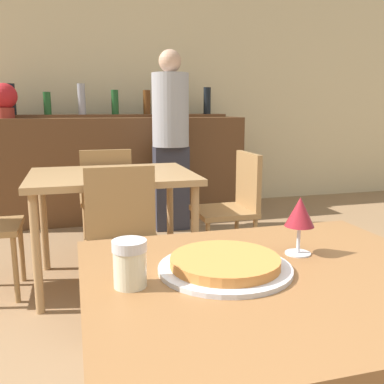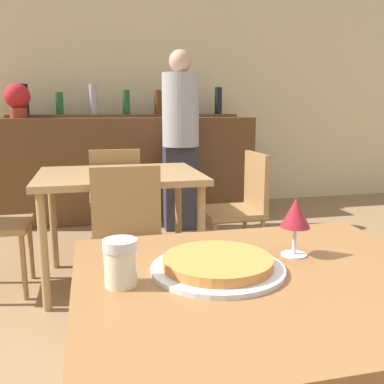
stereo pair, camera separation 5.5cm
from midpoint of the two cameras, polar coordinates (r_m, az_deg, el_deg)
name	(u,v)px [view 1 (the left image)]	position (r m, az deg, el deg)	size (l,w,h in m)	color
wall_back	(111,85)	(5.03, -11.04, 13.77)	(8.00, 0.05, 2.80)	beige
dining_table_near	(274,312)	(1.10, 9.41, -15.48)	(0.91, 0.78, 0.76)	brown
dining_table_far	(112,186)	(2.83, -11.13, 0.82)	(1.04, 0.82, 0.74)	#A87F51
bar_counter	(119,168)	(4.57, -10.11, 3.11)	(2.60, 0.56, 1.06)	brown
bar_back_shelf	(114,110)	(4.66, -10.64, 10.74)	(2.39, 0.24, 0.34)	brown
chair_far_side_front	(124,235)	(2.30, -9.79, -5.70)	(0.40, 0.40, 0.85)	olive
chair_far_side_back	(106,193)	(3.43, -11.82, -0.18)	(0.40, 0.40, 0.85)	olive
chair_far_side_right	(234,203)	(3.04, 5.09, -1.42)	(0.40, 0.40, 0.85)	olive
pizza_tray	(225,264)	(1.06, 2.94, -9.64)	(0.33, 0.33, 0.04)	silver
cheese_shaker	(130,263)	(0.98, -9.90, -9.33)	(0.08, 0.08, 0.11)	beige
person_standing	(171,135)	(4.02, -3.25, 7.61)	(0.34, 0.34, 1.67)	#2D2D38
wine_glass	(300,214)	(1.18, 12.90, -2.84)	(0.08, 0.08, 0.16)	silver
potted_plant	(4,99)	(4.50, -24.06, 11.30)	(0.24, 0.24, 0.33)	maroon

